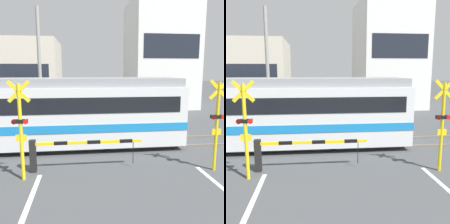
% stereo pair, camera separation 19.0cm
% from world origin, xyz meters
% --- Properties ---
extents(rail_track_near, '(50.00, 0.10, 0.08)m').
position_xyz_m(rail_track_near, '(0.00, 10.05, 0.04)').
color(rail_track_near, '#6B6051').
rests_on(rail_track_near, ground_plane).
extents(rail_track_far, '(50.00, 0.10, 0.08)m').
position_xyz_m(rail_track_far, '(0.00, 11.49, 0.04)').
color(rail_track_far, '#6B6051').
rests_on(rail_track_far, ground_plane).
extents(crossing_barrier_near, '(3.81, 0.20, 1.11)m').
position_xyz_m(crossing_barrier_near, '(-1.99, 7.95, 0.76)').
color(crossing_barrier_near, black).
rests_on(crossing_barrier_near, ground_plane).
extents(crossing_barrier_far, '(3.81, 0.20, 1.11)m').
position_xyz_m(crossing_barrier_far, '(1.99, 13.75, 0.76)').
color(crossing_barrier_far, black).
rests_on(crossing_barrier_far, ground_plane).
extents(crossing_signal_left, '(0.68, 0.15, 3.11)m').
position_xyz_m(crossing_signal_left, '(-3.17, 7.37, 1.72)').
color(crossing_signal_left, yellow).
rests_on(crossing_signal_left, ground_plane).
extents(crossing_signal_right, '(0.68, 0.15, 3.11)m').
position_xyz_m(crossing_signal_right, '(3.17, 7.37, 1.72)').
color(crossing_signal_right, yellow).
rests_on(crossing_signal_right, ground_plane).
extents(pedestrian, '(0.38, 0.22, 1.62)m').
position_xyz_m(pedestrian, '(0.28, 16.68, 0.93)').
color(pedestrian, '#33384C').
rests_on(pedestrian, ground_plane).
extents(building_left_of_street, '(6.09, 7.26, 6.02)m').
position_xyz_m(building_left_of_street, '(-6.36, 23.55, 3.01)').
color(building_left_of_street, beige).
rests_on(building_left_of_street, ground_plane).
extents(building_right_of_street, '(5.63, 7.26, 9.78)m').
position_xyz_m(building_right_of_street, '(6.13, 23.55, 4.89)').
color(building_right_of_street, white).
rests_on(building_right_of_street, ground_plane).
extents(utility_pole_streetside, '(0.22, 0.22, 7.32)m').
position_xyz_m(utility_pole_streetside, '(-3.92, 16.25, 3.66)').
color(utility_pole_streetside, gray).
rests_on(utility_pole_streetside, ground_plane).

